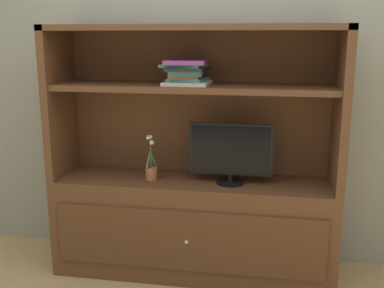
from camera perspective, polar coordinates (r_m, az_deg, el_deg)
painted_rear_wall at (r=3.19m, az=1.25°, el=10.43°), size 6.00×0.10×2.80m
media_console at (r=3.04m, az=0.19°, el=-6.92°), size 1.83×0.49×1.63m
tv_monitor at (r=2.87m, az=4.84°, el=-1.00°), size 0.52×0.18×0.39m
potted_plant at (r=2.99m, az=-5.11°, el=-3.03°), size 0.08×0.09×0.30m
magazine_stack at (r=2.86m, az=-0.65°, el=9.02°), size 0.29×0.35×0.15m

